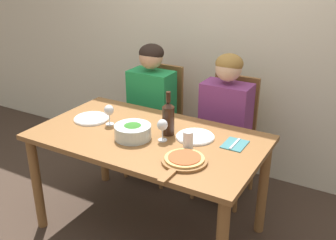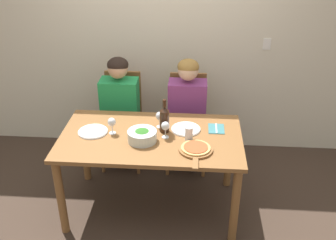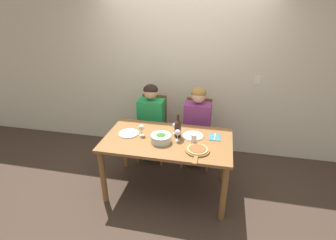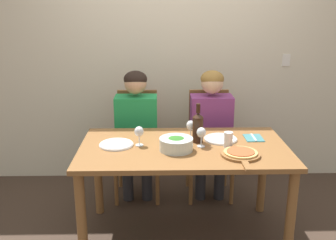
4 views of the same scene
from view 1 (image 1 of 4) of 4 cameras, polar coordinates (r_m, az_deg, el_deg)
ground_plane at (r=3.09m, az=-2.66°, el=-15.30°), size 40.00×40.00×0.00m
back_wall at (r=3.52m, az=7.62°, el=13.65°), size 10.00×0.06×2.70m
dining_table at (r=2.72m, az=-2.92°, el=-4.21°), size 1.57×0.89×0.77m
chair_left at (r=3.57m, az=-1.46°, el=0.26°), size 0.42×0.42×1.01m
chair_right at (r=3.30m, az=8.83°, el=-2.06°), size 0.42×0.42×1.01m
person_woman at (r=3.40m, az=-2.54°, el=2.86°), size 0.47×0.51×1.23m
person_man at (r=3.11m, az=8.25°, el=0.65°), size 0.47×0.51×1.23m
wine_bottle at (r=2.64m, az=0.04°, el=0.37°), size 0.08×0.08×0.31m
broccoli_bowl at (r=2.62m, az=-5.13°, el=-1.67°), size 0.25×0.25×0.10m
dinner_plate_left at (r=2.97m, az=-11.05°, el=0.23°), size 0.26×0.26×0.02m
dinner_plate_right at (r=2.64m, az=3.97°, el=-2.41°), size 0.26×0.26×0.02m
pizza_on_board at (r=2.33m, az=2.30°, el=-5.87°), size 0.28×0.42×0.04m
wine_glass_left at (r=2.83m, az=-8.56°, el=1.29°), size 0.07×0.07×0.15m
wine_glass_right at (r=2.56m, az=-0.82°, el=-0.88°), size 0.07×0.07×0.15m
wine_glass_centre at (r=2.73m, az=-0.08°, el=0.71°), size 0.07×0.07×0.15m
water_tumbler at (r=2.47m, az=2.93°, el=-2.93°), size 0.07×0.07×0.12m
fork_on_napkin at (r=2.58m, az=9.67°, el=-3.49°), size 0.14×0.18×0.01m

